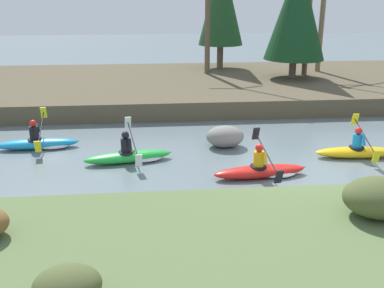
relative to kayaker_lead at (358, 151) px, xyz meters
The scene contains 14 objects.
ground_plane 2.51m from the kayaker_lead, 155.15° to the right, with size 90.00×90.00×0.00m, color slate.
riverbank_far 10.16m from the kayaker_lead, 102.90° to the left, with size 44.00×10.54×0.77m.
conifer_tree_left 14.05m from the kayaker_lead, 100.67° to the left, with size 2.54×2.54×6.29m.
conifer_tree_mid_left 10.46m from the kayaker_lead, 85.39° to the left, with size 3.05×3.05×5.85m.
bare_tree_upstream 12.49m from the kayaker_lead, 106.68° to the left, with size 3.74×3.70×6.80m.
bare_tree_mid_upstream 11.16m from the kayaker_lead, 80.72° to the left, with size 3.21×3.17×5.79m.
bare_tree_mid_downstream 12.52m from the kayaker_lead, 76.16° to the left, with size 3.71×3.67×6.75m.
shrub_clump_third 10.58m from the kayaker_lead, 138.35° to the right, with size 1.05×0.88×0.57m.
shrub_clump_far_end 5.16m from the kayaker_lead, 111.03° to the right, with size 1.53×1.27×0.83m.
kayaker_lead is the anchor object (origin of this frame).
kayaker_middle 3.62m from the kayaker_lead, 159.45° to the right, with size 2.79×2.07×1.20m.
kayaker_trailing 7.20m from the kayaker_lead, behind, with size 2.79×2.06×1.20m.
kayaker_far_back 10.46m from the kayaker_lead, 169.92° to the left, with size 2.79×2.07×1.20m.
boulder_midstream 4.32m from the kayaker_lead, 160.53° to the left, with size 1.28×1.00×0.73m.
Camera 1 is at (-4.27, -11.86, 5.05)m, focal length 42.00 mm.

